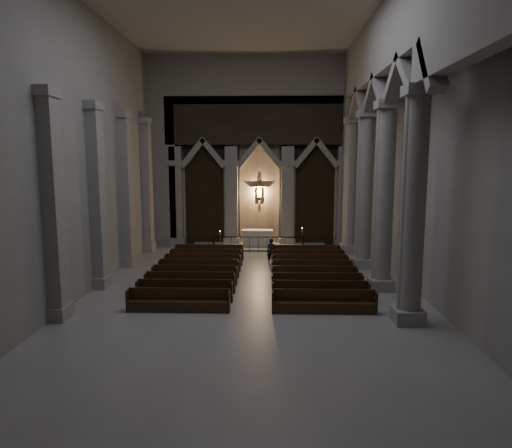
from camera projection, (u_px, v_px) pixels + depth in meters
The scene contains 11 objects.
room at pixel (252, 107), 17.42m from camera, with size 24.00×24.10×12.00m.
sanctuary_wall at pixel (259, 143), 28.97m from camera, with size 14.00×0.77×12.00m.
right_arcade at pixel (389, 104), 18.54m from camera, with size 1.00×24.00×12.00m.
left_pilasters at pixel (113, 195), 21.62m from camera, with size 0.60×13.00×8.03m.
sanctuary_step at pixel (259, 247), 28.99m from camera, with size 8.50×2.60×0.15m, color gray.
altar at pixel (257, 238), 28.99m from camera, with size 1.98×0.79×1.00m.
altar_rail at pixel (258, 242), 27.15m from camera, with size 5.42×0.09×1.07m.
candle_stand_left at pixel (220, 246), 27.88m from camera, with size 0.21×0.21×1.27m.
candle_stand_right at pixel (302, 247), 27.20m from camera, with size 0.27×0.27×1.59m.
pews at pixel (255, 275), 21.17m from camera, with size 9.24×9.06×0.86m.
worshipper at pixel (271, 251), 24.62m from camera, with size 0.50×0.33×1.36m, color black.
Camera 1 is at (0.70, -17.87, 5.68)m, focal length 32.00 mm.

